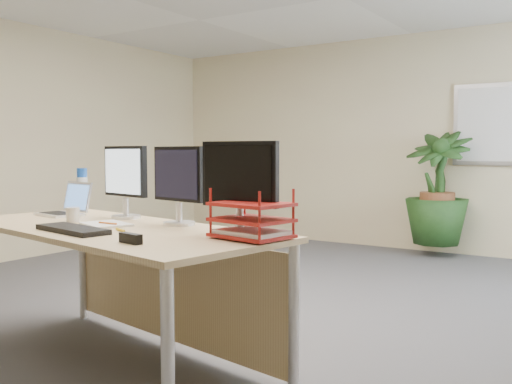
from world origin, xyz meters
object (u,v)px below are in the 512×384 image
Objects in this scene: desk at (129,254)px; laptop at (67,206)px; floor_plant at (437,193)px; monitor_left at (125,177)px; monitor_right at (179,180)px.

desk is 6.49× the size of laptop.
floor_plant is 4.36× the size of laptop.
floor_plant is (0.53, 4.41, 0.11)m from desk.
monitor_left reaches higher than desk.
floor_plant is 3.33× the size of monitor_right.
desk is 1.49× the size of floor_plant.
monitor_right is 1.00m from laptop.
monitor_left is 0.52m from laptop.
monitor_left is at bearing 171.58° from monitor_right.
floor_plant is 4.29m from monitor_right.
monitor_left is (-0.25, 0.22, 0.44)m from desk.
floor_plant is at bearing 73.70° from laptop.
laptop is at bearing -170.60° from monitor_left.
monitor_right reaches higher than laptop.
floor_plant reaches higher than laptop.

